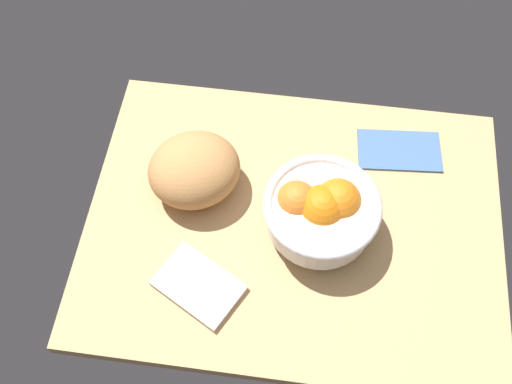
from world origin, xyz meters
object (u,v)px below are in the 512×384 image
Objects in this scene: bread_loaf at (194,170)px; napkin_spare at (400,150)px; napkin_folded at (199,285)px; fruit_bowl at (321,210)px.

bread_loaf reaches higher than napkin_spare.
bread_loaf is at bearing 101.30° from napkin_folded.
fruit_bowl reaches higher than napkin_spare.
bread_loaf is 38.71cm from napkin_spare.
napkin_folded reaches higher than napkin_spare.
napkin_folded is at bearing -136.16° from napkin_spare.
bread_loaf is (-22.42, 5.47, -1.06)cm from fruit_bowl.
napkin_folded is at bearing -78.70° from bread_loaf.
fruit_bowl is 1.26× the size of napkin_spare.
fruit_bowl is 23.10cm from bread_loaf.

